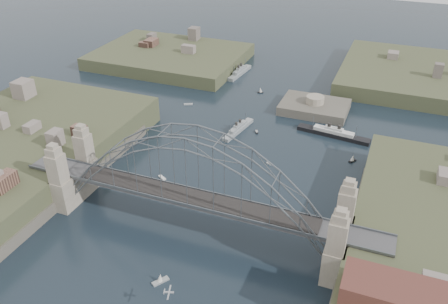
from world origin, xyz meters
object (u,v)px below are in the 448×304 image
bridge (193,183)px  naval_cruiser_near (238,129)px  fort_island (314,112)px  naval_cruiser_far (240,72)px  wharf_shed (405,297)px  ocean_liner (333,134)px

bridge → naval_cruiser_near: 49.01m
fort_island → naval_cruiser_near: 29.63m
fort_island → naval_cruiser_far: (-34.77, 22.51, 1.24)m
naval_cruiser_near → naval_cruiser_far: bearing=109.4°
bridge → fort_island: size_ratio=3.82×
fort_island → bridge: bearing=-99.7°
fort_island → naval_cruiser_near: size_ratio=1.36×
wharf_shed → bridge: bearing=162.3°
wharf_shed → naval_cruiser_far: 126.04m
naval_cruiser_near → bridge: bearing=-81.8°
bridge → fort_island: bridge is taller
bridge → ocean_liner: 59.89m
naval_cruiser_far → ocean_liner: 57.88m
fort_island → naval_cruiser_far: size_ratio=1.27×
naval_cruiser_near → ocean_liner: 29.03m
bridge → naval_cruiser_far: size_ratio=4.85×
ocean_liner → fort_island: bearing=121.2°
bridge → ocean_liner: size_ratio=3.74×
bridge → naval_cruiser_far: 95.95m
fort_island → ocean_liner: (9.18, -15.17, 1.19)m
naval_cruiser_far → ocean_liner: size_ratio=0.77×
naval_cruiser_near → naval_cruiser_far: naval_cruiser_far is taller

